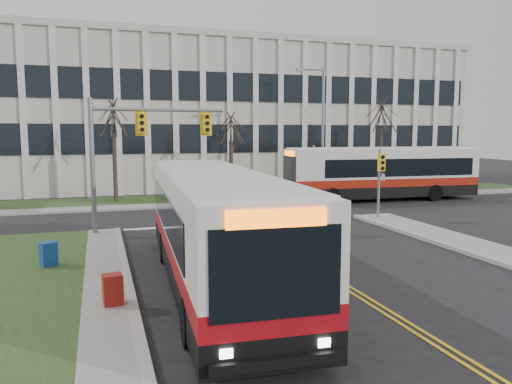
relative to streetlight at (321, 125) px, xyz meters
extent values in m
plane|color=black|center=(-8.03, -16.20, -5.19)|extent=(120.00, 120.00, 0.00)
cube|color=#9E9B93|center=(-15.03, -21.20, -5.12)|extent=(1.20, 26.00, 0.14)
cube|color=#9E9B93|center=(-3.03, -1.00, -5.12)|extent=(44.00, 1.60, 0.14)
cube|color=#2D461E|center=(-3.03, 1.80, -5.13)|extent=(44.00, 5.00, 0.12)
cube|color=beige|center=(-3.03, 13.80, 0.81)|extent=(40.00, 16.00, 12.00)
cylinder|color=slate|center=(-15.33, -9.00, -2.09)|extent=(0.22, 0.22, 6.20)
cylinder|color=slate|center=(-12.33, -9.00, 0.51)|extent=(6.00, 0.16, 0.16)
cube|color=yellow|center=(-13.13, -9.15, -0.09)|extent=(0.34, 0.24, 0.92)
cube|color=yellow|center=(-10.13, -9.15, -0.09)|extent=(0.34, 0.24, 0.92)
cylinder|color=slate|center=(-0.83, -9.20, -3.29)|extent=(0.14, 0.14, 3.80)
cube|color=yellow|center=(-0.83, -9.40, -2.09)|extent=(0.34, 0.24, 0.92)
cylinder|color=slate|center=(-0.83, -0.70, -3.29)|extent=(0.14, 0.14, 3.80)
cube|color=yellow|center=(-0.83, -0.90, -2.09)|extent=(0.34, 0.24, 0.92)
cylinder|color=slate|center=(0.17, 0.00, -0.59)|extent=(0.20, 0.20, 9.20)
cylinder|color=slate|center=(-0.73, 0.00, 3.81)|extent=(1.80, 0.14, 0.14)
cube|color=slate|center=(-1.63, 0.00, 3.76)|extent=(0.50, 0.25, 0.18)
cylinder|color=slate|center=(-6.13, 1.30, -4.69)|extent=(0.08, 0.08, 1.00)
cylinder|color=slate|center=(-4.93, 1.30, -4.69)|extent=(0.08, 0.08, 1.00)
cube|color=white|center=(-5.53, 1.30, -3.99)|extent=(1.50, 0.12, 1.60)
cylinder|color=#42352B|center=(-14.03, 1.80, -2.88)|extent=(0.28, 0.28, 4.62)
cylinder|color=#42352B|center=(-6.03, 2.00, -3.15)|extent=(0.28, 0.28, 4.09)
cylinder|color=#42352B|center=(5.97, 1.80, -2.72)|extent=(0.28, 0.28, 4.95)
cube|color=#154494|center=(-16.82, -14.38, -4.72)|extent=(0.64, 0.61, 0.95)
cube|color=maroon|center=(-14.83, -19.12, -4.72)|extent=(0.55, 0.51, 0.95)
camera|label=1|loc=(-15.08, -32.44, -0.53)|focal=35.00mm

